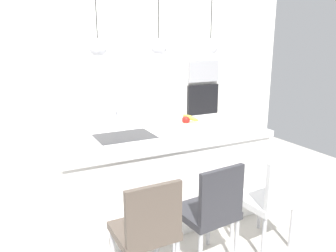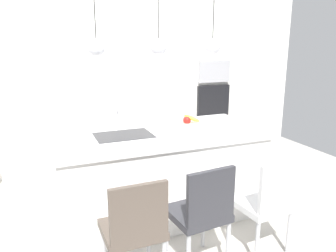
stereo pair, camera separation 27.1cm
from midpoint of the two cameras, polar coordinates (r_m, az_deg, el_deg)
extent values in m
plane|color=#BCB7AD|center=(3.77, 0.67, -14.71)|extent=(6.60, 6.60, 0.00)
cube|color=silver|center=(4.89, -6.86, 7.98)|extent=(6.00, 0.10, 2.60)
cube|color=white|center=(3.58, 0.69, -8.63)|extent=(2.10, 0.94, 0.87)
cube|color=white|center=(3.43, 0.72, -1.47)|extent=(2.16, 1.00, 0.06)
cube|color=#2D2D30|center=(3.30, -5.27, -1.70)|extent=(0.56, 0.40, 0.02)
cylinder|color=silver|center=(3.49, -6.47, 1.11)|extent=(0.02, 0.02, 0.22)
cylinder|color=silver|center=(3.40, -6.15, 2.47)|extent=(0.02, 0.16, 0.02)
cylinder|color=beige|center=(3.55, 5.54, 0.02)|extent=(0.26, 0.26, 0.06)
sphere|color=red|center=(3.54, 5.46, 0.97)|extent=(0.08, 0.08, 0.08)
sphere|color=#B22D1E|center=(3.58, 5.34, 1.08)|extent=(0.07, 0.07, 0.07)
ellipsoid|color=yellow|center=(3.54, 6.29, 1.30)|extent=(0.16, 0.16, 0.09)
cube|color=#9E9EA3|center=(5.43, 9.30, 9.20)|extent=(0.54, 0.08, 0.34)
cube|color=black|center=(5.49, 9.09, 4.01)|extent=(0.56, 0.08, 0.56)
cube|color=brown|center=(2.64, -3.11, -17.31)|extent=(0.45, 0.42, 0.06)
cube|color=brown|center=(2.37, -1.58, -14.63)|extent=(0.42, 0.05, 0.41)
cylinder|color=#B2B2B7|center=(2.96, -0.60, -18.85)|extent=(0.04, 0.04, 0.42)
cylinder|color=#B2B2B7|center=(2.86, -8.19, -20.32)|extent=(0.04, 0.04, 0.42)
cube|color=#333338|center=(2.83, 7.82, -14.64)|extent=(0.47, 0.46, 0.06)
cube|color=#333338|center=(2.58, 10.52, -11.75)|extent=(0.42, 0.08, 0.42)
cylinder|color=#B2B2B7|center=(3.18, 8.56, -16.37)|extent=(0.04, 0.04, 0.44)
cylinder|color=#B2B2B7|center=(3.00, 2.44, -18.24)|extent=(0.04, 0.04, 0.44)
cylinder|color=#B2B2B7|center=(2.94, 12.99, -19.37)|extent=(0.04, 0.04, 0.44)
cube|color=silver|center=(3.17, 17.85, -12.52)|extent=(0.46, 0.48, 0.06)
cube|color=silver|center=(2.95, 20.99, -9.76)|extent=(0.40, 0.07, 0.42)
cylinder|color=#B2B2B7|center=(3.51, 17.45, -14.03)|extent=(0.04, 0.04, 0.41)
cylinder|color=#B2B2B7|center=(3.29, 12.77, -15.71)|extent=(0.04, 0.04, 0.41)
cylinder|color=#B2B2B7|center=(3.29, 22.30, -16.54)|extent=(0.04, 0.04, 0.41)
cylinder|color=#B2B2B7|center=(3.05, 17.61, -18.64)|extent=(0.04, 0.04, 0.41)
sphere|color=silver|center=(3.12, -9.66, 13.12)|extent=(0.16, 0.16, 0.16)
cylinder|color=black|center=(3.13, -9.97, 20.09)|extent=(0.01, 0.01, 0.60)
sphere|color=silver|center=(3.30, 0.76, 13.37)|extent=(0.16, 0.16, 0.16)
cylinder|color=black|center=(3.32, 0.79, 19.96)|extent=(0.01, 0.01, 0.60)
sphere|color=silver|center=(3.57, 9.85, 13.24)|extent=(0.16, 0.16, 0.16)
cylinder|color=black|center=(3.59, 10.12, 19.32)|extent=(0.01, 0.01, 0.60)
camera|label=1|loc=(0.14, -87.75, 0.58)|focal=35.64mm
camera|label=2|loc=(0.14, 92.25, -0.58)|focal=35.64mm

